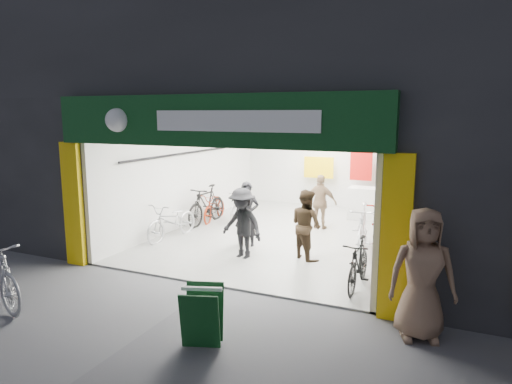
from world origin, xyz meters
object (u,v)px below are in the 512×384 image
Objects in this scene: pedestrian_near at (422,274)px; sandwich_board at (202,315)px; bike_right_front at (358,264)px; bike_left_front at (172,221)px.

pedestrian_near is 3.12m from sandwich_board.
sandwich_board is (-2.71, -1.47, -0.50)m from pedestrian_near.
bike_right_front is 1.90× the size of sandwich_board.
bike_left_front is 1.18× the size of bike_right_front.
bike_left_front is 5.19m from bike_right_front.
pedestrian_near is (6.19, -2.91, 0.47)m from bike_left_front.
sandwich_board is at bearing -46.23° from bike_left_front.
bike_right_front reaches higher than sandwich_board.
bike_left_front is at bearing 109.17° from sandwich_board.
bike_right_front is at bearing -10.36° from bike_left_front.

